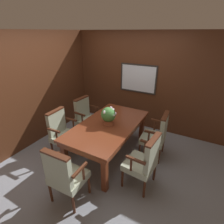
{
  "coord_description": "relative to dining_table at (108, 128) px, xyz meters",
  "views": [
    {
      "loc": [
        1.71,
        -2.57,
        2.41
      ],
      "look_at": [
        0.17,
        0.21,
        0.94
      ],
      "focal_mm": 28.0,
      "sensor_mm": 36.0,
      "label": 1
    }
  ],
  "objects": [
    {
      "name": "wall_back",
      "position": [
        -0.17,
        1.58,
        0.58
      ],
      "size": [
        7.2,
        0.08,
        2.45
      ],
      "color": "#4C2816",
      "rests_on": "ground_plane"
    },
    {
      "name": "dining_table",
      "position": [
        0.0,
        0.0,
        0.0
      ],
      "size": [
        1.04,
        1.89,
        0.74
      ],
      "color": "maroon",
      "rests_on": "ground_plane"
    },
    {
      "name": "ground_plane",
      "position": [
        -0.17,
        -0.06,
        -0.65
      ],
      "size": [
        14.0,
        14.0,
        0.0
      ],
      "primitive_type": "plane",
      "color": "gray"
    },
    {
      "name": "potted_plant",
      "position": [
        0.01,
        0.0,
        0.28
      ],
      "size": [
        0.3,
        0.29,
        0.37
      ],
      "color": "#9E5638",
      "rests_on": "dining_table"
    },
    {
      "name": "chair_head_near",
      "position": [
        0.02,
        -1.29,
        -0.12
      ],
      "size": [
        0.56,
        0.47,
        0.99
      ],
      "rotation": [
        0.0,
        0.0,
        3.17
      ],
      "color": "#472314",
      "rests_on": "ground_plane"
    },
    {
      "name": "chair_right_far",
      "position": [
        0.88,
        0.44,
        -0.12
      ],
      "size": [
        0.49,
        0.57,
        0.99
      ],
      "rotation": [
        0.0,
        0.0,
        -1.51
      ],
      "color": "#472314",
      "rests_on": "ground_plane"
    },
    {
      "name": "chair_left_near",
      "position": [
        -0.88,
        -0.41,
        -0.12
      ],
      "size": [
        0.48,
        0.56,
        0.99
      ],
      "rotation": [
        0.0,
        0.0,
        1.62
      ],
      "color": "#472314",
      "rests_on": "ground_plane"
    },
    {
      "name": "wall_left",
      "position": [
        -1.79,
        -0.06,
        0.58
      ],
      "size": [
        0.06,
        7.2,
        2.45
      ],
      "color": "#4C2816",
      "rests_on": "ground_plane"
    },
    {
      "name": "chair_left_far",
      "position": [
        -0.87,
        0.41,
        -0.12
      ],
      "size": [
        0.49,
        0.57,
        0.99
      ],
      "rotation": [
        0.0,
        0.0,
        1.5
      ],
      "color": "#472314",
      "rests_on": "ground_plane"
    },
    {
      "name": "chair_right_near",
      "position": [
        0.92,
        -0.44,
        -0.12
      ],
      "size": [
        0.5,
        0.57,
        0.99
      ],
      "rotation": [
        0.0,
        0.0,
        -1.65
      ],
      "color": "#472314",
      "rests_on": "ground_plane"
    }
  ]
}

